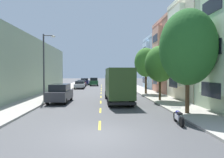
# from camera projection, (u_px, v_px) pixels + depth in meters

# --- Properties ---
(ground_plane) EXTENTS (160.00, 160.00, 0.00)m
(ground_plane) POSITION_uv_depth(u_px,v_px,m) (101.00, 89.00, 40.59)
(ground_plane) COLOR #424244
(sidewalk_left) EXTENTS (3.20, 120.00, 0.14)m
(sidewalk_left) POSITION_uv_depth(u_px,v_px,m) (62.00, 90.00, 38.26)
(sidewalk_left) COLOR #A39E93
(sidewalk_left) RESTS_ON ground_plane
(sidewalk_right) EXTENTS (3.20, 120.00, 0.14)m
(sidewalk_right) POSITION_uv_depth(u_px,v_px,m) (140.00, 89.00, 38.92)
(sidewalk_right) COLOR #A39E93
(sidewalk_right) RESTS_ON ground_plane
(lane_centerline_dashes) EXTENTS (0.14, 47.20, 0.01)m
(lane_centerline_dashes) POSITION_uv_depth(u_px,v_px,m) (101.00, 92.00, 35.09)
(lane_centerline_dashes) COLOR yellow
(lane_centerline_dashes) RESTS_ON ground_plane
(townhouse_third_terracotta) EXTENTS (11.29, 8.14, 11.07)m
(townhouse_third_terracotta) POSITION_uv_depth(u_px,v_px,m) (192.00, 58.00, 32.61)
(townhouse_third_terracotta) COLOR #B27560
(townhouse_third_terracotta) RESTS_ON ground_plane
(townhouse_fourth_powder_blue) EXTENTS (12.30, 8.14, 9.93)m
(townhouse_fourth_powder_blue) POSITION_uv_depth(u_px,v_px,m) (177.00, 64.00, 40.98)
(townhouse_fourth_powder_blue) COLOR #9EB7CC
(townhouse_fourth_powder_blue) RESTS_ON ground_plane
(apartment_block_opposite) EXTENTS (10.00, 36.00, 7.82)m
(apartment_block_opposite) POSITION_uv_depth(u_px,v_px,m) (3.00, 67.00, 29.85)
(apartment_block_opposite) COLOR #99AD8E
(apartment_block_opposite) RESTS_ON ground_plane
(street_tree_nearest) EXTENTS (4.11, 4.11, 7.60)m
(street_tree_nearest) POSITION_uv_depth(u_px,v_px,m) (188.00, 47.00, 15.60)
(street_tree_nearest) COLOR #47331E
(street_tree_nearest) RESTS_ON sidewalk_right
(street_tree_second) EXTENTS (3.27, 3.27, 5.88)m
(street_tree_second) POSITION_uv_depth(u_px,v_px,m) (160.00, 64.00, 23.05)
(street_tree_second) COLOR #47331E
(street_tree_second) RESTS_ON sidewalk_right
(street_tree_third) EXTENTS (3.28, 3.28, 6.52)m
(street_tree_third) POSITION_uv_depth(u_px,v_px,m) (146.00, 62.00, 30.46)
(street_tree_third) COLOR #47331E
(street_tree_third) RESTS_ON sidewalk_right
(street_lamp) EXTENTS (1.35, 0.28, 7.09)m
(street_lamp) POSITION_uv_depth(u_px,v_px,m) (45.00, 62.00, 22.89)
(street_lamp) COLOR #38383D
(street_lamp) RESTS_ON sidewalk_left
(delivery_box_truck) EXTENTS (2.63, 8.20, 3.55)m
(delivery_box_truck) POSITION_uv_depth(u_px,v_px,m) (118.00, 84.00, 22.07)
(delivery_box_truck) COLOR #2D471E
(delivery_box_truck) RESTS_ON ground_plane
(parked_wagon_burgundy) EXTENTS (1.87, 4.72, 1.50)m
(parked_wagon_burgundy) POSITION_uv_depth(u_px,v_px,m) (82.00, 83.00, 48.53)
(parked_wagon_burgundy) COLOR maroon
(parked_wagon_burgundy) RESTS_ON ground_plane
(parked_pickup_navy) EXTENTS (2.02, 5.31, 1.73)m
(parked_pickup_navy) POSITION_uv_depth(u_px,v_px,m) (85.00, 82.00, 55.26)
(parked_pickup_navy) COLOR navy
(parked_pickup_navy) RESTS_ON ground_plane
(parked_wagon_silver) EXTENTS (1.85, 4.71, 1.50)m
(parked_wagon_silver) POSITION_uv_depth(u_px,v_px,m) (80.00, 84.00, 42.29)
(parked_wagon_silver) COLOR #B2B5BA
(parked_wagon_silver) RESTS_ON ground_plane
(parked_suv_charcoal) EXTENTS (2.07, 4.85, 1.93)m
(parked_suv_charcoal) POSITION_uv_depth(u_px,v_px,m) (60.00, 93.00, 22.26)
(parked_suv_charcoal) COLOR #333338
(parked_suv_charcoal) RESTS_ON ground_plane
(parked_pickup_white) EXTENTS (2.08, 5.33, 1.73)m
(parked_pickup_white) POSITION_uv_depth(u_px,v_px,m) (123.00, 84.00, 42.48)
(parked_pickup_white) COLOR silver
(parked_pickup_white) RESTS_ON ground_plane
(moving_forest_sedan) EXTENTS (1.95, 4.80, 1.93)m
(moving_forest_sedan) POSITION_uv_depth(u_px,v_px,m) (94.00, 82.00, 51.74)
(moving_forest_sedan) COLOR #194C28
(moving_forest_sedan) RESTS_ON ground_plane
(parked_motorcycle) EXTENTS (0.62, 2.05, 0.90)m
(parked_motorcycle) POSITION_uv_depth(u_px,v_px,m) (178.00, 117.00, 12.90)
(parked_motorcycle) COLOR black
(parked_motorcycle) RESTS_ON ground_plane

